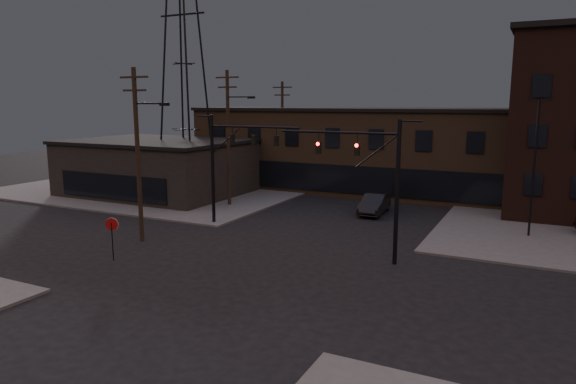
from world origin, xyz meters
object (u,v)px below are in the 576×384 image
(stop_sign, at_px, (112,229))
(car_crossing, at_px, (374,204))
(traffic_signal_far, at_px, (227,157))
(traffic_signal_near, at_px, (377,175))

(stop_sign, height_order, car_crossing, stop_sign)
(traffic_signal_far, relative_size, car_crossing, 1.67)
(stop_sign, relative_size, car_crossing, 0.52)
(traffic_signal_near, height_order, stop_sign, traffic_signal_near)
(traffic_signal_far, relative_size, stop_sign, 3.23)
(traffic_signal_near, distance_m, stop_sign, 15.17)
(car_crossing, bearing_deg, traffic_signal_far, -137.25)
(traffic_signal_near, distance_m, traffic_signal_far, 12.57)
(stop_sign, xyz_separation_m, car_crossing, (9.63, 18.56, -1.06))
(stop_sign, bearing_deg, traffic_signal_near, 25.90)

